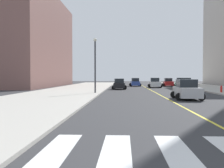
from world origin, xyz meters
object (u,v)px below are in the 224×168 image
object	(u,v)px
car_blue_sixth	(135,82)
street_lamp	(95,60)
car_black_second	(119,84)
car_white_fifth	(155,83)
car_silver_nearest	(187,90)
car_red_seventh	(168,83)
fire_hydrant	(221,89)
car_green_fourth	(184,84)

from	to	relation	value
car_blue_sixth	street_lamp	xyz separation A→B (m)	(-6.06, -24.09, 3.39)
car_black_second	car_white_fifth	world-z (taller)	car_white_fifth
car_white_fifth	car_blue_sixth	xyz separation A→B (m)	(-3.61, 5.89, -0.04)
car_silver_nearest	car_blue_sixth	world-z (taller)	car_silver_nearest
car_blue_sixth	car_red_seventh	xyz separation A→B (m)	(7.23, -0.18, -0.01)
car_black_second	car_white_fifth	bearing A→B (deg)	45.78
car_black_second	car_blue_sixth	distance (m)	13.08
car_blue_sixth	street_lamp	world-z (taller)	street_lamp
car_red_seventh	fire_hydrant	size ratio (longest dim) A/B	4.62
car_green_fourth	fire_hydrant	distance (m)	8.43
car_white_fifth	car_red_seventh	bearing A→B (deg)	-119.84
car_green_fourth	car_red_seventh	bearing A→B (deg)	-92.11
car_red_seventh	car_white_fifth	bearing A→B (deg)	59.95
car_green_fourth	car_red_seventh	distance (m)	14.49
car_red_seventh	car_blue_sixth	bearing A→B (deg)	0.92
car_blue_sixth	car_red_seventh	world-z (taller)	car_blue_sixth
car_blue_sixth	car_red_seventh	bearing A→B (deg)	-3.69
car_green_fourth	street_lamp	size ratio (longest dim) A/B	0.65
car_red_seventh	car_silver_nearest	bearing A→B (deg)	85.71
car_black_second	car_blue_sixth	size ratio (longest dim) A/B	0.99
car_green_fourth	street_lamp	xyz separation A→B (m)	(-13.28, -9.42, 3.32)
car_red_seventh	street_lamp	distance (m)	27.57
car_green_fourth	car_silver_nearest	bearing A→B (deg)	75.59
car_silver_nearest	car_red_seventh	world-z (taller)	car_silver_nearest
car_black_second	car_blue_sixth	bearing A→B (deg)	76.68
car_black_second	car_red_seventh	bearing A→B (deg)	51.03
car_white_fifth	car_red_seventh	distance (m)	6.76
car_white_fifth	car_blue_sixth	world-z (taller)	car_white_fifth
car_red_seventh	fire_hydrant	world-z (taller)	car_red_seventh
car_silver_nearest	street_lamp	bearing A→B (deg)	-34.32
car_black_second	car_red_seventh	distance (m)	16.29
car_silver_nearest	car_green_fourth	distance (m)	16.66
car_silver_nearest	car_black_second	distance (m)	19.51
car_blue_sixth	fire_hydrant	xyz separation A→B (m)	(10.12, -22.58, -0.28)
car_green_fourth	fire_hydrant	world-z (taller)	car_green_fourth
car_silver_nearest	car_black_second	xyz separation A→B (m)	(-6.87, 18.26, -0.05)
car_green_fourth	car_blue_sixth	distance (m)	16.35
car_silver_nearest	street_lamp	xyz separation A→B (m)	(-9.71, 6.85, 3.33)
car_silver_nearest	car_red_seventh	distance (m)	30.97
street_lamp	car_white_fifth	bearing A→B (deg)	62.02
car_green_fourth	car_blue_sixth	size ratio (longest dim) A/B	1.08
car_black_second	car_red_seventh	world-z (taller)	car_black_second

